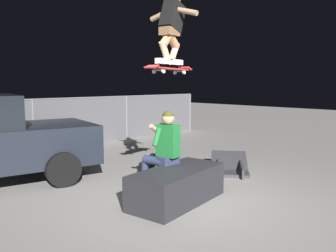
# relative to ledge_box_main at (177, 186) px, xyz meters

# --- Properties ---
(ground_plane) EXTENTS (40.00, 40.00, 0.00)m
(ground_plane) POSITION_rel_ledge_box_main_xyz_m (0.13, -0.11, -0.25)
(ground_plane) COLOR gray
(ledge_box_main) EXTENTS (1.68, 0.96, 0.50)m
(ledge_box_main) POSITION_rel_ledge_box_main_xyz_m (0.00, 0.00, 0.00)
(ledge_box_main) COLOR #28282D
(ledge_box_main) RESTS_ON ground
(person_sitting_on_ledge) EXTENTS (0.60, 0.78, 1.34)m
(person_sitting_on_ledge) POSITION_rel_ledge_box_main_xyz_m (0.12, 0.44, 0.50)
(person_sitting_on_ledge) COLOR #2D3856
(person_sitting_on_ledge) RESTS_ON ground
(skateboard) EXTENTS (1.04, 0.37, 0.13)m
(skateboard) POSITION_rel_ledge_box_main_xyz_m (0.28, 0.45, 1.73)
(skateboard) COLOR #B72D2D
(skater_airborne) EXTENTS (0.63, 0.89, 1.12)m
(skater_airborne) POSITION_rel_ledge_box_main_xyz_m (0.34, 0.46, 2.42)
(skater_airborne) COLOR white
(kicker_ramp) EXTENTS (1.37, 1.29, 0.39)m
(kicker_ramp) POSITION_rel_ledge_box_main_xyz_m (2.12, 0.58, -0.19)
(kicker_ramp) COLOR #38383D
(kicker_ramp) RESTS_ON ground
(fence_back) EXTENTS (12.05, 0.05, 1.37)m
(fence_back) POSITION_rel_ledge_box_main_xyz_m (0.13, 5.25, 0.48)
(fence_back) COLOR slate
(fence_back) RESTS_ON ground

